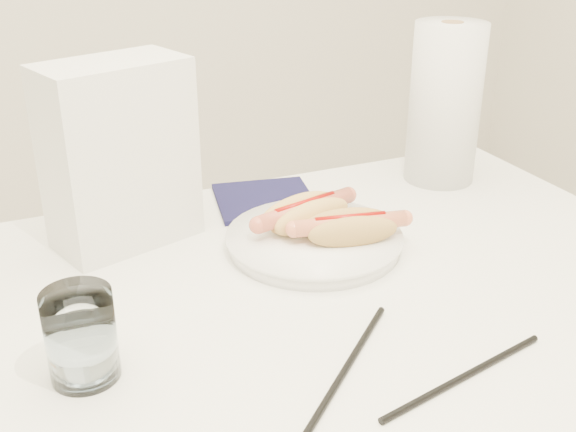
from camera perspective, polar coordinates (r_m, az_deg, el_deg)
name	(u,v)px	position (r m, az deg, el deg)	size (l,w,h in m)	color
table	(279,347)	(0.92, -0.77, -10.49)	(1.20, 0.80, 0.75)	white
plate	(314,242)	(1.02, 2.12, -2.13)	(0.25, 0.25, 0.02)	white
hotdog_left	(305,214)	(1.03, 1.39, 0.18)	(0.17, 0.10, 0.05)	#E5B25B
hotdog_right	(350,228)	(1.00, 5.01, -0.97)	(0.16, 0.09, 0.04)	tan
water_glass	(81,336)	(0.78, -16.35, -9.25)	(0.07, 0.07, 0.10)	silver
chopstick_near	(347,367)	(0.79, 4.74, -12.06)	(0.01, 0.01, 0.25)	black
chopstick_far	(464,376)	(0.79, 14.03, -12.42)	(0.01, 0.01, 0.24)	black
napkin_box	(119,155)	(1.03, -13.44, 4.82)	(0.20, 0.11, 0.27)	silver
navy_napkin	(265,200)	(1.18, -1.87, 1.32)	(0.16, 0.16, 0.01)	#111034
paper_towel_roll	(445,104)	(1.26, 12.52, 8.82)	(0.12, 0.12, 0.28)	silver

